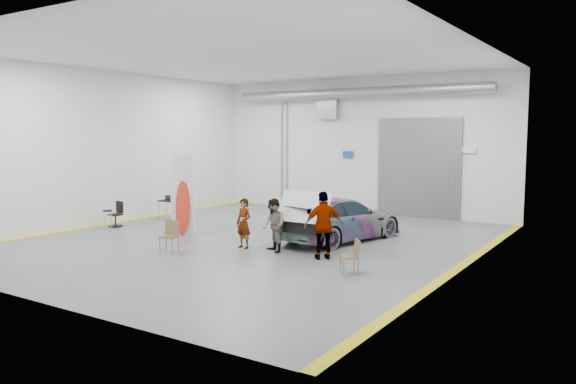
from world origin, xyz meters
The scene contains 13 objects.
ground centered at (0.00, 0.00, 0.00)m, with size 16.00×16.00×0.00m, color #56595D.
room_shell centered at (0.24, 2.22, 4.08)m, with size 14.02×16.18×6.01m.
sedan_car centered at (2.39, 1.60, 0.72)m, with size 2.01×4.94×1.43m, color white.
person_a centered at (0.49, -1.17, 0.78)m, with size 0.57×0.37×1.56m, color #966D52.
person_b centered at (1.62, -1.17, 0.81)m, with size 0.79×0.61×1.62m, color #486585.
person_c centered at (3.33, -1.17, 0.97)m, with size 1.12×0.46×1.94m, color #A55E37.
surfboard_display centered at (-2.74, -0.56, 1.26)m, with size 0.82×0.49×3.11m.
folding_chair_near centered at (-0.95, -2.93, 0.30)m, with size 0.56×0.59×0.96m.
folding_chair_far centered at (4.72, -2.34, 0.28)m, with size 0.59×0.68×0.89m.
shop_stool centered at (-5.93, -1.09, 0.35)m, with size 0.36×0.36×0.71m.
work_table centered at (-5.56, 1.95, 0.79)m, with size 1.34×0.83×1.02m.
office_chair centered at (-6.03, -0.59, 0.42)m, with size 0.51×0.51×0.95m.
trunk_lid centered at (2.39, -0.62, 1.45)m, with size 1.67×1.01×0.04m, color silver.
Camera 1 is at (10.93, -14.86, 3.56)m, focal length 35.00 mm.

